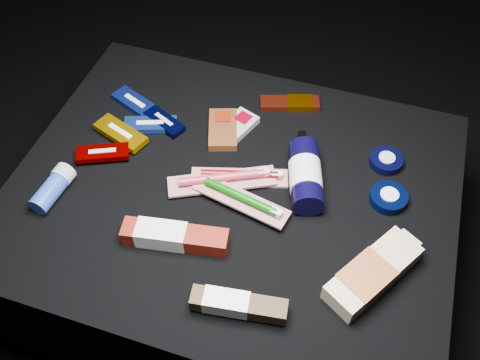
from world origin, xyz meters
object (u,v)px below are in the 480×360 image
(lotion_bottle, at_px, (306,175))
(bodywash_bottle, at_px, (372,274))
(deodorant_stick, at_px, (53,188))
(toothpaste_carton_red, at_px, (170,236))

(lotion_bottle, bearing_deg, bodywash_bottle, -64.10)
(deodorant_stick, height_order, toothpaste_carton_red, deodorant_stick)
(deodorant_stick, bearing_deg, toothpaste_carton_red, -2.03)
(lotion_bottle, relative_size, toothpaste_carton_red, 1.01)
(bodywash_bottle, relative_size, deodorant_stick, 1.88)
(lotion_bottle, height_order, bodywash_bottle, lotion_bottle)
(bodywash_bottle, relative_size, toothpaste_carton_red, 1.00)
(deodorant_stick, xyz_separation_m, toothpaste_carton_red, (0.29, -0.03, -0.00))
(lotion_bottle, xyz_separation_m, toothpaste_carton_red, (-0.23, -0.23, -0.01))
(lotion_bottle, height_order, toothpaste_carton_red, lotion_bottle)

